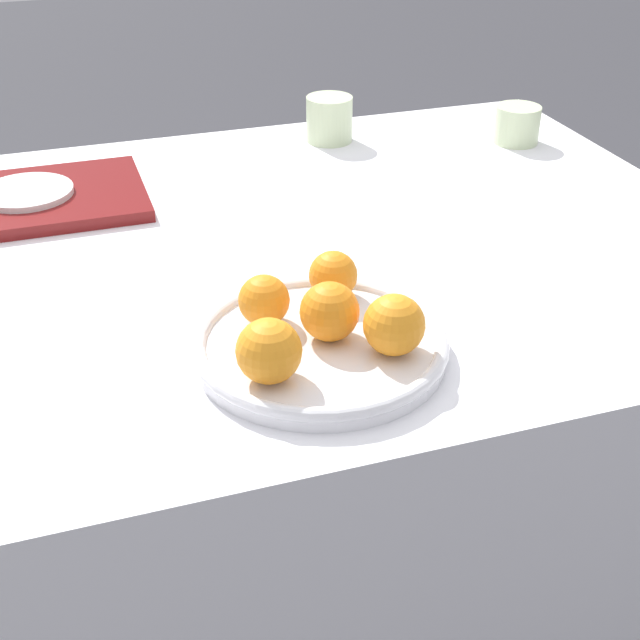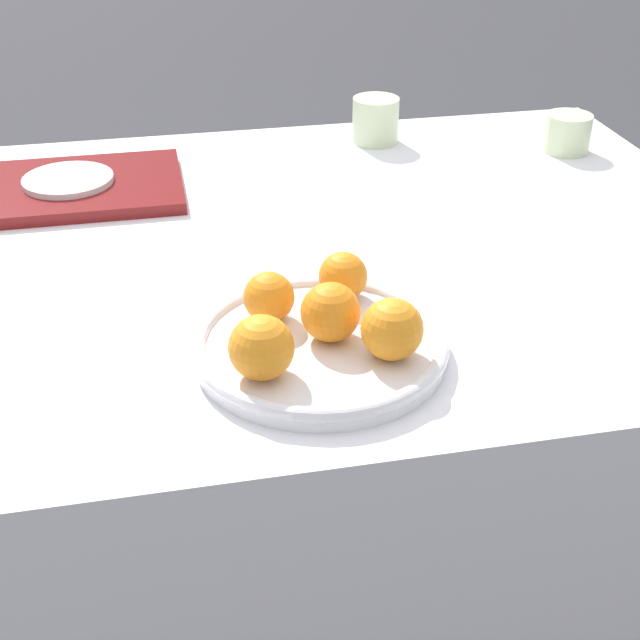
{
  "view_description": "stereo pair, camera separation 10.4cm",
  "coord_description": "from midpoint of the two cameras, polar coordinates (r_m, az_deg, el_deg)",
  "views": [
    {
      "loc": [
        -0.23,
        -1.16,
        1.36
      ],
      "look_at": [
        0.05,
        -0.31,
        0.83
      ],
      "focal_mm": 50.0,
      "sensor_mm": 36.0,
      "label": 1
    },
    {
      "loc": [
        -0.13,
        -1.18,
        1.36
      ],
      "look_at": [
        0.05,
        -0.31,
        0.83
      ],
      "focal_mm": 50.0,
      "sensor_mm": 36.0,
      "label": 2
    }
  ],
  "objects": [
    {
      "name": "ground_plane",
      "position": [
        1.8,
        -2.02,
        -17.97
      ],
      "size": [
        12.0,
        12.0,
        0.0
      ],
      "primitive_type": "plane",
      "color": "#38383D"
    },
    {
      "name": "table",
      "position": [
        1.53,
        -2.29,
        -8.42
      ],
      "size": [
        1.56,
        1.03,
        0.78
      ],
      "color": "white",
      "rests_on": "ground_plane"
    },
    {
      "name": "fruit_platter",
      "position": [
        1.06,
        2.81,
        -1.71
      ],
      "size": [
        0.31,
        0.31,
        0.03
      ],
      "color": "silver",
      "rests_on": "table"
    },
    {
      "name": "orange_0",
      "position": [
        0.97,
        -0.74,
        -1.87
      ],
      "size": [
        0.07,
        0.07,
        0.07
      ],
      "color": "orange",
      "rests_on": "fruit_platter"
    },
    {
      "name": "orange_1",
      "position": [
        1.04,
        3.53,
        0.42
      ],
      "size": [
        0.07,
        0.07,
        0.07
      ],
      "color": "orange",
      "rests_on": "fruit_platter"
    },
    {
      "name": "orange_2",
      "position": [
        1.02,
        7.56,
        -0.69
      ],
      "size": [
        0.07,
        0.07,
        0.07
      ],
      "color": "orange",
      "rests_on": "fruit_platter"
    },
    {
      "name": "orange_3",
      "position": [
        1.08,
        -0.58,
        1.39
      ],
      "size": [
        0.06,
        0.06,
        0.06
      ],
      "color": "orange",
      "rests_on": "fruit_platter"
    },
    {
      "name": "orange_4",
      "position": [
        1.13,
        4.11,
        2.75
      ],
      "size": [
        0.06,
        0.06,
        0.06
      ],
      "color": "orange",
      "rests_on": "fruit_platter"
    },
    {
      "name": "serving_tray",
      "position": [
        1.54,
        -13.91,
        8.14
      ],
      "size": [
        0.37,
        0.25,
        0.02
      ],
      "color": "maroon",
      "rests_on": "table"
    },
    {
      "name": "side_plate",
      "position": [
        1.53,
        -13.98,
        8.66
      ],
      "size": [
        0.15,
        0.15,
        0.01
      ],
      "color": "silver",
      "rests_on": "serving_tray"
    },
    {
      "name": "cup_0",
      "position": [
        1.75,
        17.25,
        11.32
      ],
      "size": [
        0.08,
        0.08,
        0.07
      ],
      "color": "beige",
      "rests_on": "table"
    },
    {
      "name": "cup_2",
      "position": [
        1.73,
        5.34,
        12.58
      ],
      "size": [
        0.09,
        0.09,
        0.08
      ],
      "color": "beige",
      "rests_on": "table"
    }
  ]
}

